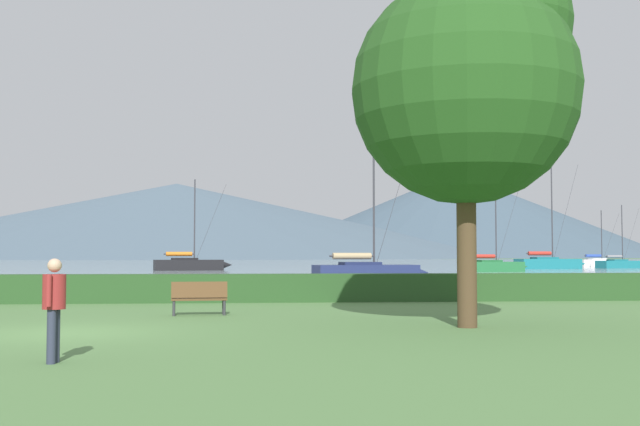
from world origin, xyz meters
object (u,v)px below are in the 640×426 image
(sailboat_slip_2, at_px, (620,264))
(sailboat_slip_5, at_px, (190,264))
(sailboat_slip_4, at_px, (493,266))
(sailboat_slip_10, at_px, (549,263))
(sailboat_slip_9, at_px, (599,262))
(park_bench_near_path, at_px, (199,297))
(park_tree, at_px, (472,77))
(sailboat_slip_0, at_px, (367,271))
(person_standing_walker, at_px, (54,301))

(sailboat_slip_2, bearing_deg, sailboat_slip_5, 172.44)
(sailboat_slip_4, xyz_separation_m, sailboat_slip_10, (11.45, 14.44, 0.14))
(sailboat_slip_9, xyz_separation_m, park_bench_near_path, (-50.67, -84.04, -0.07))
(park_tree, bearing_deg, sailboat_slip_2, 61.68)
(sailboat_slip_2, xyz_separation_m, sailboat_slip_5, (-52.48, -8.36, 0.13))
(sailboat_slip_4, height_order, sailboat_slip_5, sailboat_slip_5)
(sailboat_slip_5, bearing_deg, sailboat_slip_2, -2.48)
(sailboat_slip_2, xyz_separation_m, sailboat_slip_4, (-22.07, -18.06, 0.04))
(sailboat_slip_4, height_order, sailboat_slip_9, sailboat_slip_4)
(sailboat_slip_10, relative_size, park_bench_near_path, 8.25)
(sailboat_slip_9, bearing_deg, sailboat_slip_5, -170.72)
(sailboat_slip_0, bearing_deg, park_tree, -103.64)
(person_standing_walker, height_order, park_tree, park_tree)
(sailboat_slip_0, distance_m, park_tree, 32.67)
(sailboat_slip_0, relative_size, sailboat_slip_5, 1.12)
(sailboat_slip_2, bearing_deg, sailboat_slip_10, -177.81)
(sailboat_slip_0, bearing_deg, sailboat_slip_2, 39.47)
(sailboat_slip_4, relative_size, person_standing_walker, 5.79)
(sailboat_slip_0, xyz_separation_m, park_tree, (-2.44, -32.15, 5.30))
(sailboat_slip_5, xyz_separation_m, park_bench_near_path, (4.71, -63.63, -0.16))
(sailboat_slip_2, bearing_deg, sailboat_slip_9, 59.88)
(person_standing_walker, bearing_deg, sailboat_slip_2, 65.50)
(person_standing_walker, bearing_deg, park_bench_near_path, 86.60)
(sailboat_slip_9, distance_m, person_standing_walker, 107.35)
(sailboat_slip_10, relative_size, park_tree, 1.46)
(sailboat_slip_9, bearing_deg, sailboat_slip_0, -137.45)
(sailboat_slip_10, xyz_separation_m, park_tree, (-30.49, -72.68, 5.20))
(sailboat_slip_0, bearing_deg, sailboat_slip_5, 101.79)
(sailboat_slip_0, bearing_deg, sailboat_slip_9, 44.20)
(sailboat_slip_4, xyz_separation_m, sailboat_slip_5, (-30.41, 9.69, 0.08))
(park_bench_near_path, bearing_deg, person_standing_walker, -105.45)
(sailboat_slip_5, relative_size, person_standing_walker, 5.97)
(sailboat_slip_4, height_order, person_standing_walker, sailboat_slip_4)
(sailboat_slip_0, distance_m, sailboat_slip_2, 58.70)
(sailboat_slip_4, distance_m, sailboat_slip_9, 39.11)
(sailboat_slip_4, xyz_separation_m, sailboat_slip_9, (24.97, 30.11, -0.01))
(sailboat_slip_5, bearing_deg, sailboat_slip_4, -29.22)
(sailboat_slip_10, bearing_deg, sailboat_slip_2, 11.15)
(person_standing_walker, bearing_deg, sailboat_slip_0, 80.62)
(sailboat_slip_5, distance_m, sailboat_slip_9, 59.02)
(sailboat_slip_10, bearing_deg, park_bench_near_path, -126.18)
(sailboat_slip_10, bearing_deg, sailboat_slip_5, 178.81)
(sailboat_slip_9, relative_size, sailboat_slip_10, 0.60)
(park_bench_near_path, distance_m, person_standing_walker, 9.81)
(sailboat_slip_10, bearing_deg, park_tree, -120.42)
(park_bench_near_path, relative_size, park_tree, 0.18)
(sailboat_slip_2, height_order, park_tree, park_tree)
(sailboat_slip_5, bearing_deg, sailboat_slip_0, -80.44)
(sailboat_slip_0, bearing_deg, sailboat_slip_10, 46.00)
(park_tree, bearing_deg, sailboat_slip_4, 71.90)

